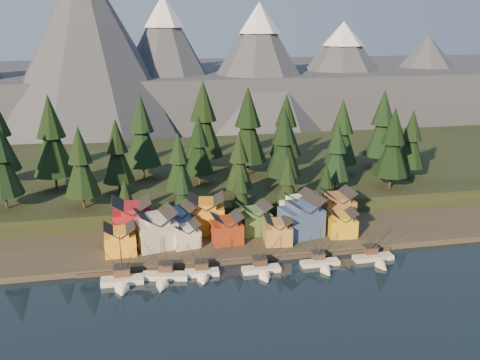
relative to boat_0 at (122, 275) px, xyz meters
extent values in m
plane|color=black|center=(29.27, -8.94, -2.59)|extent=(500.00, 500.00, 0.00)
cube|color=#353026|center=(29.27, 31.06, -1.84)|extent=(400.00, 50.00, 1.50)
cube|color=black|center=(29.27, 81.06, 0.41)|extent=(420.00, 100.00, 6.00)
cube|color=#3F382D|center=(29.27, 7.56, -2.09)|extent=(80.00, 4.00, 1.00)
cube|color=#484F5D|center=(29.27, 231.06, 12.41)|extent=(560.00, 160.00, 30.00)
cone|color=#484F5D|center=(-15.73, 171.06, 42.41)|extent=(100.00, 100.00, 90.00)
cone|color=#484F5D|center=(24.27, 189.06, 33.41)|extent=(80.00, 80.00, 72.00)
cone|color=white|center=(24.27, 189.06, 60.77)|extent=(22.40, 22.40, 17.28)
cone|color=#484F5D|center=(74.27, 177.06, 31.41)|extent=(84.00, 84.00, 68.00)
cone|color=white|center=(74.27, 177.06, 57.25)|extent=(23.52, 23.52, 16.32)
cone|color=#484F5D|center=(129.27, 193.06, 26.41)|extent=(92.00, 92.00, 58.00)
cone|color=white|center=(129.27, 193.06, 48.45)|extent=(25.76, 25.76, 13.92)
cone|color=#484F5D|center=(189.27, 201.06, 22.41)|extent=(88.00, 88.00, 50.00)
cube|color=silver|center=(0.01, 1.11, -2.19)|extent=(9.76, 3.49, 1.84)
cone|color=silver|center=(-0.02, -4.24, -2.19)|extent=(3.46, 3.34, 3.45)
cube|color=black|center=(0.01, 1.11, -2.88)|extent=(10.00, 3.55, 0.40)
cube|color=brown|center=(0.01, 2.89, -0.41)|extent=(3.69, 3.47, 2.07)
cube|color=#262424|center=(0.01, 2.89, 0.74)|extent=(3.93, 3.70, 0.23)
cylinder|color=black|center=(0.01, 1.70, 3.85)|extent=(0.21, 0.21, 10.35)
cylinder|color=black|center=(0.02, 4.91, 1.20)|extent=(0.16, 0.16, 5.06)
cube|color=silver|center=(9.88, 1.58, -2.23)|extent=(11.12, 5.30, 1.66)
cone|color=silver|center=(8.64, -4.16, -2.23)|extent=(3.81, 4.23, 3.11)
cube|color=black|center=(9.88, 1.58, -2.85)|extent=(11.39, 5.40, 0.36)
cube|color=#4B3028|center=(10.29, 3.50, -0.62)|extent=(3.90, 3.74, 1.86)
cube|color=#262424|center=(10.29, 3.50, 0.41)|extent=(4.14, 3.98, 0.21)
cylinder|color=black|center=(10.01, 2.22, 3.21)|extent=(0.19, 0.19, 9.32)
cylinder|color=black|center=(10.76, 5.67, 0.83)|extent=(0.15, 0.15, 4.56)
cube|color=white|center=(18.64, 1.60, -2.25)|extent=(8.23, 3.41, 1.56)
cone|color=white|center=(18.37, -2.82, -2.25)|extent=(3.08, 2.93, 2.92)
cube|color=black|center=(18.64, 1.60, -2.83)|extent=(8.43, 3.47, 0.34)
cube|color=#413123|center=(18.73, 3.07, -0.74)|extent=(3.29, 3.11, 1.75)
cube|color=#262424|center=(18.73, 3.07, 0.24)|extent=(3.50, 3.31, 0.19)
cylinder|color=black|center=(18.67, 2.09, 2.87)|extent=(0.18, 0.18, 8.77)
cylinder|color=black|center=(18.83, 4.74, 0.63)|extent=(0.14, 0.14, 4.29)
cube|color=silver|center=(32.91, 0.46, -2.24)|extent=(9.27, 3.05, 1.60)
cone|color=silver|center=(32.94, -4.61, -2.24)|extent=(3.01, 3.18, 2.99)
cube|color=black|center=(32.91, 0.46, -2.84)|extent=(9.49, 3.10, 0.35)
cube|color=#422D23|center=(32.90, 2.15, -0.69)|extent=(3.21, 3.01, 1.80)
cube|color=#262424|center=(32.90, 2.15, 0.30)|extent=(3.41, 3.21, 0.20)
cylinder|color=black|center=(32.91, 1.03, 3.00)|extent=(0.18, 0.18, 8.98)
cylinder|color=black|center=(32.89, 4.07, 0.70)|extent=(0.14, 0.14, 4.39)
cube|color=silver|center=(48.17, 1.12, -2.26)|extent=(9.71, 2.93, 1.50)
cone|color=silver|center=(48.23, -4.19, -2.26)|extent=(2.86, 3.34, 2.82)
cube|color=black|center=(48.17, 1.12, -2.82)|extent=(9.95, 2.98, 0.33)
cube|color=#493627|center=(48.15, 2.89, -0.80)|extent=(3.04, 2.85, 1.69)
cube|color=#262424|center=(48.15, 2.89, 0.14)|extent=(3.23, 3.04, 0.19)
cylinder|color=black|center=(48.16, 1.71, 2.68)|extent=(0.17, 0.17, 8.46)
cylinder|color=black|center=(48.13, 4.90, 0.51)|extent=(0.13, 0.13, 4.14)
cube|color=beige|center=(62.46, 1.35, -2.24)|extent=(10.37, 3.19, 1.59)
cone|color=beige|center=(62.58, -4.31, -2.24)|extent=(3.05, 3.58, 2.98)
cube|color=black|center=(62.46, 1.35, -2.84)|extent=(10.62, 3.24, 0.35)
cube|color=#4C3228|center=(62.43, 3.23, -0.70)|extent=(3.24, 3.04, 1.79)
cube|color=#262424|center=(62.43, 3.23, 0.29)|extent=(3.44, 3.25, 0.20)
cylinder|color=black|center=(62.45, 1.98, 2.97)|extent=(0.18, 0.18, 8.94)
cylinder|color=black|center=(62.38, 5.37, 0.69)|extent=(0.14, 0.14, 4.37)
cube|color=gold|center=(-0.37, 14.83, 1.57)|extent=(7.99, 7.06, 5.32)
cube|color=gold|center=(-0.37, 14.83, 4.76)|extent=(4.51, 6.79, 1.09)
cube|color=beige|center=(8.74, 17.36, 2.44)|extent=(11.58, 10.78, 7.06)
cube|color=beige|center=(8.74, 17.36, 6.64)|extent=(7.26, 9.56, 1.37)
cube|color=beige|center=(16.37, 16.32, 1.18)|extent=(7.82, 7.45, 4.54)
cube|color=beige|center=(16.37, 16.32, 3.92)|extent=(4.78, 6.79, 0.96)
cube|color=maroon|center=(27.33, 16.44, 1.66)|extent=(8.34, 7.50, 5.50)
cube|color=maroon|center=(27.33, 16.44, 4.94)|extent=(4.83, 7.07, 1.10)
cube|color=#A67A3B|center=(40.56, 13.41, 1.41)|extent=(7.77, 7.77, 5.00)
cube|color=#A67A3B|center=(40.56, 13.41, 4.39)|extent=(4.63, 7.26, 0.98)
cube|color=#364C80|center=(48.28, 17.29, 2.74)|extent=(12.03, 10.78, 7.65)
cube|color=#364C80|center=(48.28, 17.29, 7.27)|extent=(7.43, 9.60, 1.46)
cube|color=gold|center=(59.15, 14.65, 1.42)|extent=(7.80, 6.96, 5.02)
cube|color=gold|center=(59.15, 14.65, 4.43)|extent=(4.51, 6.57, 1.03)
cube|color=maroon|center=(2.92, 24.55, 2.88)|extent=(10.27, 9.14, 7.93)
cube|color=maroon|center=(2.92, 24.55, 7.54)|extent=(5.68, 8.93, 1.43)
cube|color=#334979|center=(14.80, 22.42, 2.23)|extent=(9.85, 9.49, 6.64)
cube|color=#334979|center=(14.80, 22.42, 6.11)|extent=(6.26, 8.41, 1.15)
cube|color=orange|center=(23.15, 25.46, 2.65)|extent=(11.01, 9.73, 7.47)
cube|color=orange|center=(23.15, 25.46, 7.07)|extent=(6.54, 8.96, 1.40)
cube|color=#456E3B|center=(36.02, 21.42, 1.82)|extent=(9.31, 8.12, 5.83)
cube|color=#456E3B|center=(36.02, 21.42, 5.30)|extent=(5.62, 7.35, 1.16)
cube|color=white|center=(50.12, 24.42, 2.41)|extent=(10.76, 10.05, 7.00)
cube|color=white|center=(50.12, 24.42, 6.53)|extent=(6.80, 8.85, 1.26)
cube|color=olive|center=(61.37, 24.27, 2.51)|extent=(8.98, 8.43, 7.20)
cube|color=olive|center=(61.37, 24.27, 6.72)|extent=(4.99, 8.21, 1.25)
cylinder|color=#332319|center=(-32.73, 43.06, 5.68)|extent=(0.70, 0.70, 4.55)
cone|color=black|center=(-32.73, 43.06, 15.53)|extent=(11.11, 11.11, 15.66)
cylinder|color=#332319|center=(-20.73, 59.06, 6.11)|extent=(0.70, 0.70, 5.40)
cone|color=black|center=(-20.73, 59.06, 17.81)|extent=(13.20, 13.20, 18.59)
cone|color=black|center=(-20.73, 59.06, 27.40)|extent=(9.00, 9.00, 13.50)
cylinder|color=#332319|center=(-10.73, 39.06, 5.54)|extent=(0.70, 0.70, 4.26)
cone|color=black|center=(-10.73, 39.06, 14.78)|extent=(10.42, 10.42, 14.69)
cone|color=black|center=(-10.73, 39.06, 22.36)|extent=(7.11, 7.11, 10.66)
cylinder|color=#332319|center=(-0.73, 51.06, 5.50)|extent=(0.70, 0.70, 4.19)
cone|color=black|center=(-0.73, 51.06, 14.57)|extent=(10.23, 10.23, 14.42)
cone|color=black|center=(-0.73, 51.06, 22.02)|extent=(6.98, 6.98, 10.47)
cylinder|color=#332319|center=(7.27, 66.06, 5.99)|extent=(0.70, 0.70, 5.17)
cone|color=black|center=(7.27, 66.06, 17.19)|extent=(12.63, 12.63, 17.80)
cone|color=black|center=(7.27, 66.06, 26.38)|extent=(8.61, 8.61, 12.92)
cylinder|color=#332319|center=(17.27, 41.06, 5.24)|extent=(0.70, 0.70, 3.67)
cone|color=black|center=(17.27, 41.06, 13.19)|extent=(8.96, 8.96, 12.63)
cone|color=black|center=(17.27, 41.06, 19.71)|extent=(6.11, 6.11, 9.17)
cylinder|color=#332319|center=(25.27, 56.06, 5.45)|extent=(0.70, 0.70, 4.09)
cone|color=black|center=(25.27, 56.06, 14.31)|extent=(9.99, 9.99, 14.07)
cone|color=black|center=(25.27, 56.06, 21.57)|extent=(6.81, 6.81, 10.21)
cylinder|color=#332319|center=(35.27, 39.06, 5.22)|extent=(0.70, 0.70, 3.62)
cone|color=black|center=(35.27, 39.06, 13.07)|extent=(8.85, 8.85, 12.47)
cone|color=black|center=(35.27, 39.06, 19.50)|extent=(6.03, 6.03, 9.05)
cylinder|color=#332319|center=(43.27, 63.06, 6.15)|extent=(0.70, 0.70, 5.48)
cone|color=black|center=(43.27, 63.06, 18.01)|extent=(13.39, 13.39, 18.86)
cone|color=black|center=(43.27, 63.06, 27.75)|extent=(9.13, 9.13, 13.69)
cylinder|color=#332319|center=(51.27, 46.06, 5.76)|extent=(0.70, 0.70, 4.69)
cone|color=black|center=(51.27, 46.06, 15.93)|extent=(11.47, 11.47, 16.17)
cone|color=black|center=(51.27, 46.06, 24.27)|extent=(7.82, 7.82, 11.74)
cylinder|color=#332319|center=(59.27, 71.06, 5.82)|extent=(0.70, 0.70, 4.81)
cone|color=black|center=(59.27, 71.06, 16.24)|extent=(11.76, 11.76, 16.58)
cone|color=black|center=(59.27, 71.06, 24.80)|extent=(8.02, 8.02, 12.03)
cylinder|color=#332319|center=(67.27, 41.06, 5.37)|extent=(0.70, 0.70, 3.92)
cone|color=black|center=(67.27, 41.06, 13.85)|extent=(9.57, 9.57, 13.49)
cone|color=black|center=(67.27, 41.06, 20.81)|extent=(6.53, 6.53, 9.79)
cylinder|color=#332319|center=(75.27, 57.06, 5.77)|extent=(0.70, 0.70, 4.71)
cone|color=black|center=(75.27, 57.06, 15.97)|extent=(11.51, 11.51, 16.22)
cone|color=black|center=(75.27, 57.06, 24.34)|extent=(7.85, 7.85, 11.77)
cylinder|color=#332319|center=(85.27, 39.06, 5.74)|extent=(0.70, 0.70, 4.65)
cone|color=black|center=(85.27, 39.06, 15.82)|extent=(11.37, 11.37, 16.02)
cone|color=black|center=(85.27, 39.06, 24.09)|extent=(7.75, 7.75, 11.63)
cylinder|color=#332319|center=(93.27, 63.06, 5.95)|extent=(0.70, 0.70, 5.07)
cone|color=black|center=(93.27, 63.06, 16.94)|extent=(12.41, 12.41, 17.48)
cone|color=black|center=(93.27, 63.06, 25.97)|extent=(8.46, 8.46, 12.69)
cylinder|color=#332319|center=(29.27, 73.06, 6.27)|extent=(0.70, 0.70, 5.71)
cone|color=black|center=(29.27, 73.06, 18.64)|extent=(13.96, 13.96, 19.67)
cone|color=black|center=(29.27, 73.06, 28.79)|extent=(9.52, 9.52, 14.27)
cylinder|color=#332319|center=(-38.73, 69.06, 5.97)|extent=(0.70, 0.70, 5.12)
cylinder|color=#332319|center=(97.27, 49.06, 5.49)|extent=(0.70, 0.70, 4.16)
cone|color=black|center=(97.27, 49.06, 14.51)|extent=(10.18, 10.18, 14.34)
cone|color=black|center=(97.27, 49.06, 21.91)|extent=(6.94, 6.94, 10.41)
cylinder|color=#332319|center=(1.27, 31.06, 0.23)|extent=(0.70, 0.70, 2.63)
cone|color=black|center=(1.27, 31.06, 5.93)|extent=(6.44, 6.44, 9.07)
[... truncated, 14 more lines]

